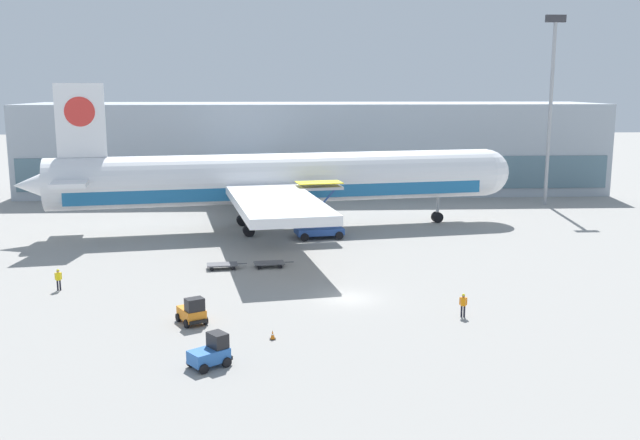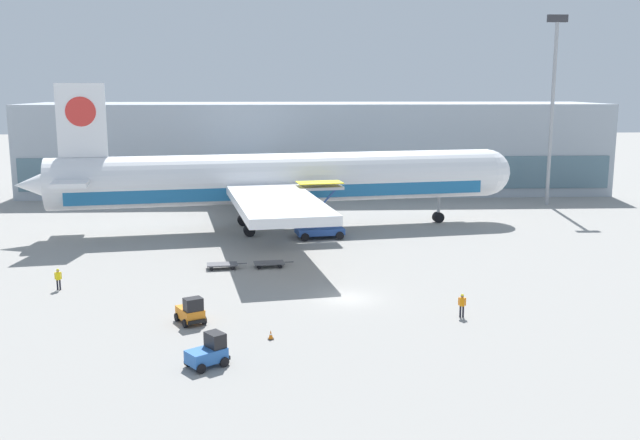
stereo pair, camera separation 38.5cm
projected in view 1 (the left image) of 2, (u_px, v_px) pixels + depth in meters
The scene contains 12 objects.
ground_plane at pixel (349, 298), 56.85m from camera, with size 400.00×400.00×0.00m, color gray.
terminal_building at pixel (314, 147), 114.40m from camera, with size 90.00×18.20×14.00m.
light_mast at pixel (551, 98), 99.13m from camera, with size 2.80×0.50×26.23m.
airplane_main at pixel (273, 180), 83.02m from camera, with size 57.70×48.66×17.00m.
scissor_lift_loader at pixel (319, 217), 79.20m from camera, with size 5.63×4.13×6.26m.
baggage_tug_foreground at pixel (192, 312), 50.67m from camera, with size 2.51×2.82×2.00m.
baggage_tug_mid at pixel (211, 352), 42.98m from camera, with size 2.80×2.65×2.00m.
baggage_dolly_lead at pixel (222, 265), 65.94m from camera, with size 3.77×1.85×0.48m.
baggage_dolly_second at pixel (269, 263), 66.54m from camera, with size 3.77×1.85×0.48m.
ground_crew_near at pixel (58, 278), 58.88m from camera, with size 0.56×0.30×1.82m.
ground_crew_far at pixel (463, 303), 52.11m from camera, with size 0.55×0.32×1.78m.
traffic_cone_near at pixel (273, 335), 47.62m from camera, with size 0.40×0.40×0.63m.
Camera 1 is at (-5.22, -54.51, 16.70)m, focal length 40.00 mm.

